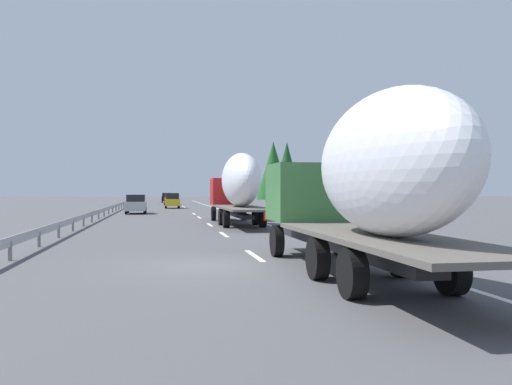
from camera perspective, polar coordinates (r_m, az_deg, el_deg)
The scene contains 24 objects.
ground_plane at distance 55.79m, azimuth -8.84°, elevation -2.05°, with size 260.00×260.00×0.00m, color #4C4C4F.
lane_stripe_0 at distance 18.14m, azimuth -0.16°, elevation -6.77°, with size 3.20×0.20×0.01m, color white.
lane_stripe_1 at distance 26.83m, azimuth -3.46°, elevation -4.50°, with size 3.20×0.20×0.01m, color white.
lane_stripe_2 at distance 34.40m, azimuth -4.96°, elevation -3.46°, with size 3.20×0.20×0.01m, color white.
lane_stripe_3 at distance 43.88m, azimuth -6.10°, elevation -2.66°, with size 3.20×0.20×0.01m, color white.
lane_stripe_4 at distance 50.61m, azimuth -6.65°, elevation -2.28°, with size 3.20×0.20×0.01m, color white.
lane_stripe_5 at distance 71.17m, azimuth -7.69°, elevation -1.56°, with size 3.20×0.20×0.01m, color white.
lane_stripe_6 at distance 75.90m, azimuth -7.85°, elevation -1.44°, with size 3.20×0.20×0.01m, color white.
lane_stripe_7 at distance 92.54m, azimuth -8.27°, elevation -1.14°, with size 3.20×0.20×0.01m, color white.
lane_stripe_8 at distance 102.41m, azimuth -8.46°, elevation -1.01°, with size 3.20×0.20×0.01m, color white.
lane_stripe_9 at distance 99.23m, azimuth -8.40°, elevation -1.05°, with size 3.20×0.20×0.01m, color white.
edge_line_right at distance 61.15m, azimuth -3.79°, elevation -1.85°, with size 110.00×0.20×0.01m, color white.
truck_lead at distance 34.26m, azimuth -1.92°, elevation 0.80°, with size 14.14×2.55×4.53m.
truck_trailing at distance 13.30m, azimuth 11.62°, elevation 1.42°, with size 13.07×2.55×4.42m.
car_silver_hatch at distance 51.87m, azimuth -12.71°, elevation -1.20°, with size 4.62×1.89×1.82m.
car_red_compact at distance 81.89m, azimuth -9.18°, elevation -0.68°, with size 4.69×1.77×1.82m.
car_black_suv at distance 97.69m, azimuth -9.55°, elevation -0.54°, with size 4.50×1.78×1.77m.
car_yellow_coupe at distance 66.82m, azimuth -8.95°, elevation -0.86°, with size 4.02×1.80×1.89m.
road_sign at distance 56.70m, azimuth -2.06°, elevation 0.19°, with size 0.10×0.90×3.14m.
tree_0 at distance 48.69m, azimuth 3.32°, elevation 2.30°, with size 2.84×2.84×6.66m.
tree_1 at distance 54.19m, azimuth 1.86°, elevation 2.37°, with size 3.48×3.48×7.22m.
tree_2 at distance 90.96m, azimuth -2.90°, elevation 1.70°, with size 2.56×2.56×7.48m.
tree_3 at distance 64.81m, azimuth 2.45°, elevation 1.59°, with size 2.75×2.75×5.58m.
guardrail_median at distance 58.93m, azimuth -14.75°, elevation -1.37°, with size 94.00×0.10×0.76m.
Camera 1 is at (-15.73, 1.35, 2.21)m, focal length 37.39 mm.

